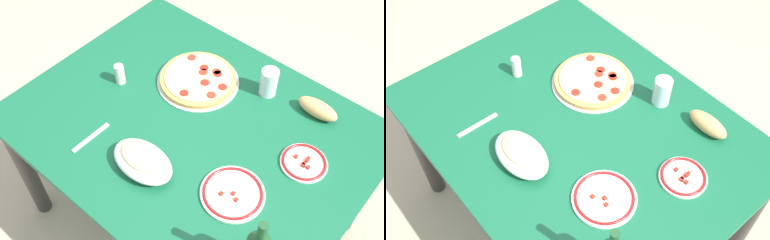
% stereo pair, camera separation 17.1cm
% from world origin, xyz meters
% --- Properties ---
extents(ground_plane, '(8.00, 8.00, 0.00)m').
position_xyz_m(ground_plane, '(0.00, 0.00, 0.00)').
color(ground_plane, tan).
rests_on(ground_plane, ground).
extents(dining_table, '(1.30, 1.00, 0.71)m').
position_xyz_m(dining_table, '(0.00, 0.00, 0.60)').
color(dining_table, '#145938').
rests_on(dining_table, ground).
extents(pepperoni_pizza, '(0.33, 0.33, 0.03)m').
position_xyz_m(pepperoni_pizza, '(0.13, -0.19, 0.72)').
color(pepperoni_pizza, '#B7B7BC').
rests_on(pepperoni_pizza, dining_table).
extents(baked_pasta_dish, '(0.24, 0.15, 0.08)m').
position_xyz_m(baked_pasta_dish, '(0.01, 0.25, 0.75)').
color(baked_pasta_dish, white).
rests_on(baked_pasta_dish, dining_table).
extents(water_glass, '(0.07, 0.07, 0.12)m').
position_xyz_m(water_glass, '(-0.12, -0.32, 0.77)').
color(water_glass, silver).
rests_on(water_glass, dining_table).
extents(side_plate_near, '(0.17, 0.17, 0.02)m').
position_xyz_m(side_plate_near, '(-0.41, -0.12, 0.72)').
color(side_plate_near, white).
rests_on(side_plate_near, dining_table).
extents(side_plate_far, '(0.22, 0.22, 0.02)m').
position_xyz_m(side_plate_far, '(-0.30, 0.14, 0.72)').
color(side_plate_far, white).
rests_on(side_plate_far, dining_table).
extents(bread_loaf, '(0.16, 0.07, 0.06)m').
position_xyz_m(bread_loaf, '(-0.33, -0.35, 0.74)').
color(bread_loaf, tan).
rests_on(bread_loaf, dining_table).
extents(spice_shaker, '(0.04, 0.04, 0.09)m').
position_xyz_m(spice_shaker, '(0.37, 0.02, 0.75)').
color(spice_shaker, silver).
rests_on(spice_shaker, dining_table).
extents(fork_left, '(0.02, 0.17, 0.00)m').
position_xyz_m(fork_left, '(0.24, 0.29, 0.71)').
color(fork_left, '#B7B7BC').
rests_on(fork_left, dining_table).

